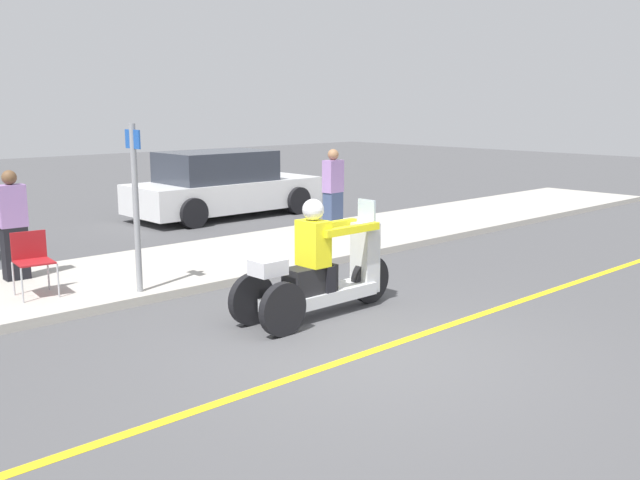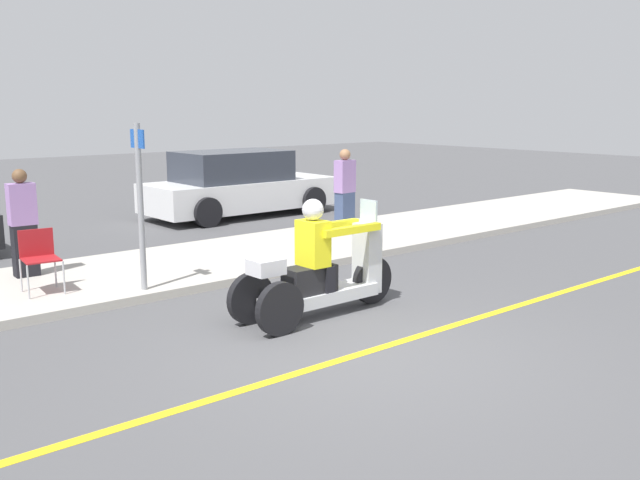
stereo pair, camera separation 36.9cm
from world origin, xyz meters
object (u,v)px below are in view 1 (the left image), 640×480
Objects in this scene: parked_car_lot_right at (222,186)px; street_sign at (136,202)px; spectator_near_curb at (13,227)px; folding_chair_curbside at (32,257)px; motorcycle_trike at (320,274)px; spectator_mid_group at (333,192)px.

street_sign reaches higher than parked_car_lot_right.
spectator_near_curb is 1.88× the size of folding_chair_curbside.
parked_car_lot_right is (6.04, 4.38, 0.09)m from folding_chair_curbside.
motorcycle_trike is at bearing -60.68° from spectator_near_curb.
folding_chair_curbside is at bearing -98.18° from spectator_near_curb.
motorcycle_trike is 5.17m from spectator_mid_group.
spectator_mid_group reaches higher than spectator_near_curb.
motorcycle_trike is 0.52× the size of parked_car_lot_right.
spectator_near_curb is 6.79m from parked_car_lot_right.
spectator_mid_group reaches higher than parked_car_lot_right.
motorcycle_trike is 1.51× the size of spectator_near_curb.
motorcycle_trike is 2.60m from street_sign.
spectator_mid_group is at bearing 16.65° from street_sign.
spectator_near_curb is at bearing 81.82° from folding_chair_curbside.
spectator_near_curb is (-2.21, 3.93, 0.34)m from motorcycle_trike.
spectator_near_curb is 5.90m from spectator_mid_group.
motorcycle_trike is 1.46× the size of spectator_mid_group.
motorcycle_trike is 3.75m from folding_chair_curbside.
parked_car_lot_right is at bearing 46.21° from street_sign.
spectator_near_curb is at bearing 176.90° from spectator_mid_group.
motorcycle_trike is at bearing -59.28° from street_sign.
motorcycle_trike is 1.06× the size of street_sign.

